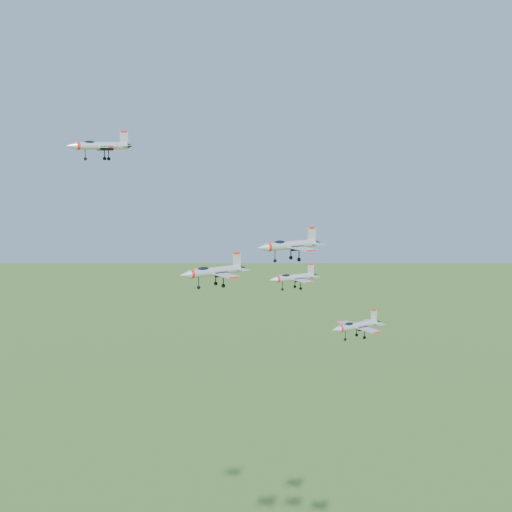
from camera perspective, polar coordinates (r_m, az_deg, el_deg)
jet_lead at (r=118.76m, az=-12.39°, el=8.62°), size 11.33×9.44×3.03m
jet_left_high at (r=115.12m, az=-3.46°, el=-1.22°), size 12.70×10.46×3.40m
jet_right_high at (r=106.77m, az=2.66°, el=0.89°), size 11.71×9.71×3.13m
jet_left_low at (r=142.65m, az=2.99°, el=-1.73°), size 11.70×9.76×3.13m
jet_right_low at (r=131.70m, az=8.02°, el=-5.54°), size 11.84×9.79×3.16m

